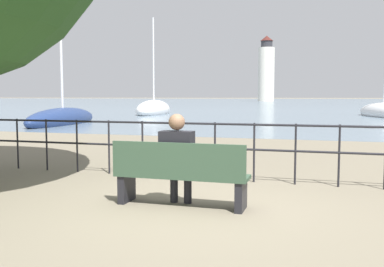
# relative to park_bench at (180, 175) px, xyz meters

# --- Properties ---
(ground_plane) EXTENTS (1000.00, 1000.00, 0.00)m
(ground_plane) POSITION_rel_park_bench_xyz_m (0.00, 0.06, -0.44)
(ground_plane) COLOR #7A705B
(harbor_water) EXTENTS (600.00, 300.00, 0.01)m
(harbor_water) POSITION_rel_park_bench_xyz_m (0.00, 159.85, -0.43)
(harbor_water) COLOR slate
(harbor_water) RESTS_ON ground_plane
(park_bench) EXTENTS (1.87, 0.45, 0.90)m
(park_bench) POSITION_rel_park_bench_xyz_m (0.00, 0.00, 0.00)
(park_bench) COLOR #334C38
(park_bench) RESTS_ON ground_plane
(seated_person_left) EXTENTS (0.46, 0.35, 1.28)m
(seated_person_left) POSITION_rel_park_bench_xyz_m (-0.06, 0.07, 0.27)
(seated_person_left) COLOR black
(seated_person_left) RESTS_ON ground_plane
(promenade_railing) EXTENTS (11.40, 0.04, 1.05)m
(promenade_railing) POSITION_rel_park_bench_xyz_m (0.00, 2.00, 0.26)
(promenade_railing) COLOR black
(promenade_railing) RESTS_ON ground_plane
(sailboat_1) EXTENTS (4.01, 7.90, 10.87)m
(sailboat_1) POSITION_rel_park_bench_xyz_m (6.30, 29.28, -0.09)
(sailboat_1) COLOR white
(sailboat_1) RESTS_ON ground_plane
(sailboat_2) EXTENTS (3.02, 7.43, 8.66)m
(sailboat_2) POSITION_rel_park_bench_xyz_m (-11.88, 28.58, -0.06)
(sailboat_2) COLOR white
(sailboat_2) RESTS_ON ground_plane
(sailboat_3) EXTENTS (2.68, 7.74, 8.27)m
(sailboat_3) POSITION_rel_park_bench_xyz_m (-11.72, 14.85, -0.14)
(sailboat_3) COLOR navy
(sailboat_3) RESTS_ON ground_plane
(harbor_lighthouse) EXTENTS (5.14, 5.14, 20.65)m
(harbor_lighthouse) POSITION_rel_park_bench_xyz_m (-15.16, 132.30, 9.17)
(harbor_lighthouse) COLOR silver
(harbor_lighthouse) RESTS_ON ground_plane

